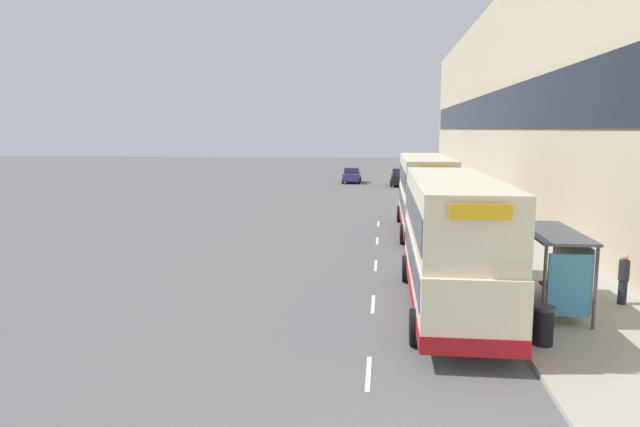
{
  "coord_description": "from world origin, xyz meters",
  "views": [
    {
      "loc": [
        0.29,
        -8.24,
        5.8
      ],
      "look_at": [
        -3.06,
        21.57,
        1.36
      ],
      "focal_mm": 32.0,
      "sensor_mm": 36.0,
      "label": 1
    }
  ],
  "objects_px": {
    "bus_shelter": "(560,257)",
    "car_1": "(352,175)",
    "pedestrian_1": "(623,278)",
    "litter_bin": "(544,325)",
    "double_decker_bus_near": "(452,241)",
    "pedestrian_at_shelter": "(488,248)",
    "double_decker_bus_ahead": "(425,193)",
    "car_0": "(400,177)"
  },
  "relations": [
    {
      "from": "bus_shelter",
      "to": "pedestrian_at_shelter",
      "type": "distance_m",
      "value": 5.41
    },
    {
      "from": "pedestrian_at_shelter",
      "to": "litter_bin",
      "type": "distance_m",
      "value": 8.26
    },
    {
      "from": "bus_shelter",
      "to": "double_decker_bus_near",
      "type": "relative_size",
      "value": 0.41
    },
    {
      "from": "car_1",
      "to": "litter_bin",
      "type": "distance_m",
      "value": 47.91
    },
    {
      "from": "bus_shelter",
      "to": "pedestrian_1",
      "type": "xyz_separation_m",
      "value": [
        2.33,
        0.94,
        -0.88
      ]
    },
    {
      "from": "car_0",
      "to": "pedestrian_1",
      "type": "height_order",
      "value": "car_0"
    },
    {
      "from": "bus_shelter",
      "to": "pedestrian_1",
      "type": "relative_size",
      "value": 2.5
    },
    {
      "from": "car_1",
      "to": "pedestrian_1",
      "type": "relative_size",
      "value": 2.33
    },
    {
      "from": "double_decker_bus_near",
      "to": "pedestrian_1",
      "type": "relative_size",
      "value": 6.07
    },
    {
      "from": "bus_shelter",
      "to": "car_1",
      "type": "bearing_deg",
      "value": 101.49
    },
    {
      "from": "car_0",
      "to": "pedestrian_at_shelter",
      "type": "xyz_separation_m",
      "value": [
        2.55,
        -36.0,
        0.12
      ]
    },
    {
      "from": "bus_shelter",
      "to": "litter_bin",
      "type": "distance_m",
      "value": 3.5
    },
    {
      "from": "car_1",
      "to": "pedestrian_1",
      "type": "distance_m",
      "value": 44.75
    },
    {
      "from": "car_1",
      "to": "pedestrian_1",
      "type": "height_order",
      "value": "pedestrian_1"
    },
    {
      "from": "pedestrian_at_shelter",
      "to": "pedestrian_1",
      "type": "xyz_separation_m",
      "value": [
        3.57,
        -4.26,
        -0.03
      ]
    },
    {
      "from": "pedestrian_1",
      "to": "litter_bin",
      "type": "relative_size",
      "value": 1.6
    },
    {
      "from": "double_decker_bus_near",
      "to": "pedestrian_1",
      "type": "xyz_separation_m",
      "value": [
        5.62,
        0.88,
        -1.29
      ]
    },
    {
      "from": "car_0",
      "to": "car_1",
      "type": "relative_size",
      "value": 1.09
    },
    {
      "from": "bus_shelter",
      "to": "litter_bin",
      "type": "bearing_deg",
      "value": -111.84
    },
    {
      "from": "double_decker_bus_near",
      "to": "double_decker_bus_ahead",
      "type": "bearing_deg",
      "value": 89.56
    },
    {
      "from": "litter_bin",
      "to": "car_0",
      "type": "bearing_deg",
      "value": 93.32
    },
    {
      "from": "pedestrian_at_shelter",
      "to": "litter_bin",
      "type": "relative_size",
      "value": 1.65
    },
    {
      "from": "double_decker_bus_ahead",
      "to": "pedestrian_1",
      "type": "relative_size",
      "value": 6.47
    },
    {
      "from": "double_decker_bus_near",
      "to": "litter_bin",
      "type": "height_order",
      "value": "double_decker_bus_near"
    },
    {
      "from": "bus_shelter",
      "to": "car_0",
      "type": "distance_m",
      "value": 41.39
    },
    {
      "from": "double_decker_bus_ahead",
      "to": "litter_bin",
      "type": "distance_m",
      "value": 17.37
    },
    {
      "from": "double_decker_bus_near",
      "to": "pedestrian_at_shelter",
      "type": "relative_size",
      "value": 5.89
    },
    {
      "from": "double_decker_bus_ahead",
      "to": "litter_bin",
      "type": "height_order",
      "value": "double_decker_bus_ahead"
    },
    {
      "from": "double_decker_bus_near",
      "to": "pedestrian_1",
      "type": "height_order",
      "value": "double_decker_bus_near"
    },
    {
      "from": "pedestrian_at_shelter",
      "to": "litter_bin",
      "type": "xyz_separation_m",
      "value": [
        0.02,
        -8.25,
        -0.35
      ]
    },
    {
      "from": "double_decker_bus_near",
      "to": "pedestrian_at_shelter",
      "type": "height_order",
      "value": "double_decker_bus_near"
    },
    {
      "from": "bus_shelter",
      "to": "litter_bin",
      "type": "relative_size",
      "value": 4.0
    },
    {
      "from": "double_decker_bus_near",
      "to": "litter_bin",
      "type": "xyz_separation_m",
      "value": [
        2.08,
        -3.11,
        -1.61
      ]
    },
    {
      "from": "double_decker_bus_ahead",
      "to": "car_1",
      "type": "height_order",
      "value": "double_decker_bus_ahead"
    },
    {
      "from": "bus_shelter",
      "to": "pedestrian_1",
      "type": "distance_m",
      "value": 2.66
    },
    {
      "from": "bus_shelter",
      "to": "double_decker_bus_ahead",
      "type": "relative_size",
      "value": 0.39
    },
    {
      "from": "pedestrian_at_shelter",
      "to": "double_decker_bus_ahead",
      "type": "bearing_deg",
      "value": 102.3
    },
    {
      "from": "double_decker_bus_near",
      "to": "car_0",
      "type": "relative_size",
      "value": 2.39
    },
    {
      "from": "double_decker_bus_ahead",
      "to": "pedestrian_at_shelter",
      "type": "height_order",
      "value": "double_decker_bus_ahead"
    },
    {
      "from": "double_decker_bus_near",
      "to": "car_0",
      "type": "bearing_deg",
      "value": 90.68
    },
    {
      "from": "litter_bin",
      "to": "bus_shelter",
      "type": "bearing_deg",
      "value": 68.16
    },
    {
      "from": "car_1",
      "to": "bus_shelter",
      "type": "bearing_deg",
      "value": 101.49
    }
  ]
}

